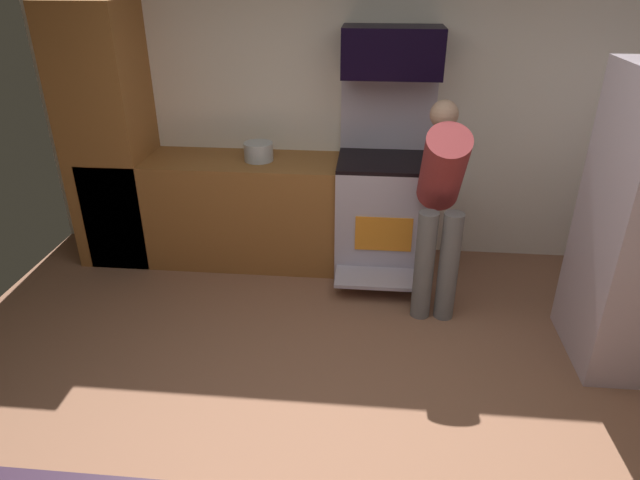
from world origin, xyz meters
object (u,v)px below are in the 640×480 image
at_px(oven_range, 384,209).
at_px(microwave, 392,52).
at_px(person_cook, 441,197).
at_px(stock_pot, 259,152).

bearing_deg(oven_range, microwave, 90.00).
distance_m(microwave, person_cook, 1.17).
xyz_separation_m(oven_range, microwave, (-0.00, 0.09, 1.23)).
relative_size(oven_range, microwave, 2.11).
height_order(oven_range, stock_pot, oven_range).
bearing_deg(stock_pot, oven_range, -0.62).
xyz_separation_m(oven_range, stock_pot, (-1.02, 0.01, 0.46)).
bearing_deg(person_cook, microwave, 118.10).
xyz_separation_m(oven_range, person_cook, (0.37, -0.60, 0.37)).
bearing_deg(stock_pot, microwave, 4.47).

